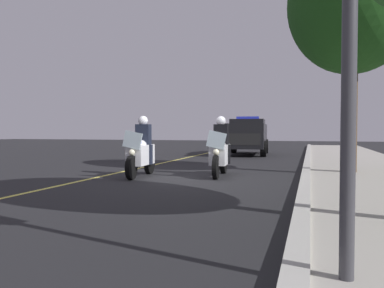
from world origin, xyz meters
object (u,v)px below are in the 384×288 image
Objects in this scene: police_motorcycle_lead_right at (220,152)px; police_suv at (248,135)px; tree_mid_block at (352,4)px; police_motorcycle_lead_left at (141,152)px.

police_suv is at bearing -175.67° from police_motorcycle_lead_right.
police_suv is 10.68m from tree_mid_block.
police_suv reaches higher than police_motorcycle_lead_left.
police_suv is (-10.99, 1.34, 0.37)m from police_motorcycle_lead_left.
police_motorcycle_lead_right is 0.31× the size of tree_mid_block.
tree_mid_block is (-2.04, 5.70, 4.23)m from police_motorcycle_lead_left.
police_motorcycle_lead_left is 7.38m from tree_mid_block.
police_motorcycle_lead_left is 2.24m from police_motorcycle_lead_right.
police_motorcycle_lead_left is 0.43× the size of police_suv.
police_motorcycle_lead_left is 11.07m from police_suv.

